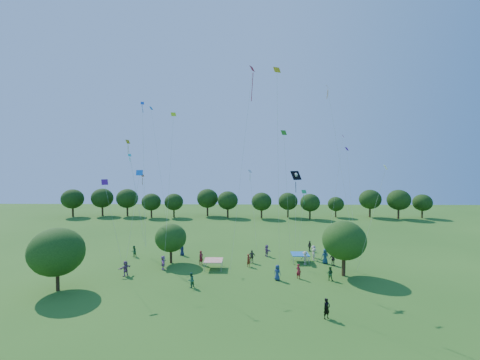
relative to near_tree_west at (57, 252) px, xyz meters
name	(u,v)px	position (x,y,z in m)	size (l,w,h in m)	color
ground	(236,356)	(18.28, -10.65, -3.95)	(160.00, 160.00, 0.00)	#376B1F
near_tree_west	(57,252)	(0.00, 0.00, 0.00)	(5.31, 5.31, 6.34)	#422B19
near_tree_north	(171,238)	(9.27, 9.22, -0.68)	(3.99, 3.99, 5.07)	#422B19
near_tree_east	(344,240)	(30.06, 4.88, 0.13)	(4.89, 4.89, 6.29)	#422B19
treeline	(236,200)	(16.55, 44.77, 0.14)	(88.01, 8.77, 6.77)	#422B19
tent_red_stripe	(213,260)	(14.98, 7.03, -2.91)	(2.20, 2.20, 1.10)	red
tent_blue	(300,254)	(25.95, 9.93, -2.91)	(2.20, 2.20, 1.10)	#1B63B5
man_in_black	(327,309)	(25.58, -5.36, -3.10)	(0.64, 0.41, 1.70)	black
crowd_person_0	(182,249)	(9.99, 12.67, -3.11)	(0.82, 0.45, 1.67)	navy
crowd_person_1	(298,271)	(24.77, 3.89, -3.13)	(0.61, 0.39, 1.63)	maroon
crowd_person_2	(330,273)	(28.12, 3.42, -3.19)	(0.74, 0.40, 1.50)	#225024
crowd_person_3	(314,254)	(27.90, 10.56, -3.13)	(1.07, 0.48, 1.63)	#B6B292
crowd_person_4	(333,259)	(29.84, 8.54, -3.11)	(0.98, 0.45, 1.68)	#443C37
crowd_person_5	(267,251)	(21.79, 12.35, -3.14)	(1.51, 0.54, 1.62)	#85508A
crowd_person_6	(277,273)	(22.37, 3.34, -3.10)	(0.84, 0.45, 1.70)	navy
crowd_person_7	(201,258)	(13.24, 8.59, -3.06)	(0.66, 0.43, 1.78)	maroon
crowd_person_8	(191,280)	(13.25, 1.07, -3.16)	(0.78, 0.42, 1.58)	#285E3F
crowd_person_9	(313,252)	(28.05, 11.71, -3.10)	(1.11, 0.50, 1.70)	#AF9B8C
crowd_person_10	(252,257)	(19.66, 9.38, -3.10)	(0.99, 0.45, 1.69)	#474038
crowd_person_11	(163,263)	(8.93, 6.63, -3.10)	(1.57, 0.56, 1.69)	#A862A6
crowd_person_12	(325,256)	(29.05, 9.37, -3.01)	(0.92, 0.50, 1.87)	navy
crowd_person_13	(249,260)	(19.25, 7.89, -3.16)	(0.59, 0.38, 1.58)	maroon
crowd_person_14	(134,251)	(3.52, 11.85, -3.18)	(0.76, 0.41, 1.53)	#225131
crowd_person_15	(305,258)	(26.39, 8.83, -3.10)	(1.11, 0.50, 1.70)	#C3B49C
crowd_person_16	(310,246)	(28.19, 15.02, -3.17)	(0.91, 0.42, 1.56)	#3D3631
crowd_person_17	(125,268)	(5.22, 4.35, -3.08)	(1.61, 0.58, 1.73)	#824C7C
pirate_kite	(296,177)	(24.38, 3.79, 7.38)	(1.28, 1.10, 10.67)	black
red_high_kite	(248,107)	(19.18, 3.41, 14.88)	(2.66, 2.52, 21.98)	red
small_kite_0	(338,172)	(30.82, 10.30, 7.71)	(1.61, 1.54, 15.16)	#EC0D49
small_kite_1	(278,122)	(21.82, -1.65, 12.59)	(1.09, 4.00, 20.02)	gold
small_kite_2	(131,160)	(3.03, 12.66, 9.28)	(2.77, 0.99, 14.78)	gold
small_kite_3	(303,199)	(26.64, 11.75, 4.08)	(0.84, 1.04, 7.94)	#178340
small_kite_4	(143,151)	(5.90, 9.26, 10.48)	(1.40, 4.37, 19.04)	blue
small_kite_5	(349,174)	(31.20, 7.16, 7.55)	(1.16, 1.76, 13.45)	#721684
small_kite_6	(379,192)	(31.65, -0.47, 6.12)	(1.15, 4.51, 11.36)	white
small_kite_7	(133,179)	(3.37, 12.59, 6.72)	(2.46, 1.10, 12.82)	#0DC9CB
small_kite_8	(143,187)	(4.87, 11.95, 5.62)	(0.67, 0.61, 10.16)	#C0500B
small_kite_9	(335,135)	(29.23, 6.12, 12.15)	(4.00, 0.62, 20.44)	orange
small_kite_10	(172,145)	(9.75, 8.16, 11.18)	(0.73, 4.19, 17.91)	#CCFF16
small_kite_11	(285,159)	(23.36, 5.19, 9.36)	(1.70, 3.75, 15.18)	#318418
small_kite_12	(138,184)	(6.74, 4.48, 6.53)	(1.73, 1.70, 10.75)	blue
small_kite_13	(107,194)	(4.09, 2.55, 5.57)	(1.91, 1.05, 9.80)	#651685
small_kite_14	(251,185)	(19.62, 13.05, 5.88)	(1.23, 2.28, 10.62)	silver
small_kite_15	(156,140)	(5.24, 17.10, 12.41)	(4.08, 5.00, 20.26)	#0C7BC2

